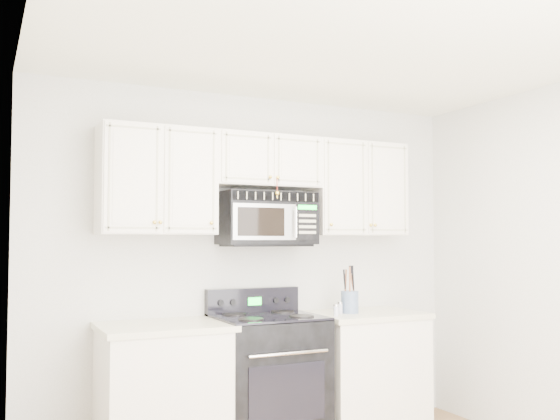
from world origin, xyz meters
TOP-DOWN VIEW (x-y plane):
  - room at (0.00, 0.00)m, footprint 3.51×3.51m
  - base_cabinet_left at (-0.80, 1.44)m, footprint 0.86×0.65m
  - base_cabinet_right at (0.80, 1.44)m, footprint 0.86×0.65m
  - range at (-0.04, 1.44)m, footprint 0.74×0.68m
  - upper_cabinets at (0.00, 1.58)m, footprint 2.44×0.37m
  - microwave at (0.02, 1.57)m, footprint 0.71×0.40m
  - utensil_crock at (0.65, 1.42)m, footprint 0.13×0.13m
  - shaker_salt at (0.45, 1.29)m, footprint 0.04×0.04m
  - shaker_pepper at (0.56, 1.40)m, footprint 0.04×0.04m

SIDE VIEW (x-z plane):
  - base_cabinet_left at x=-0.80m, z-range -0.03..0.89m
  - base_cabinet_right at x=0.80m, z-range -0.03..0.89m
  - range at x=-0.04m, z-range -0.07..1.04m
  - shaker_salt at x=0.45m, z-range 0.92..1.01m
  - shaker_pepper at x=0.56m, z-range 0.92..1.01m
  - utensil_crock at x=0.65m, z-range 0.83..1.19m
  - room at x=0.00m, z-range 0.00..2.60m
  - microwave at x=0.02m, z-range 1.45..1.84m
  - upper_cabinets at x=0.00m, z-range 1.56..2.31m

